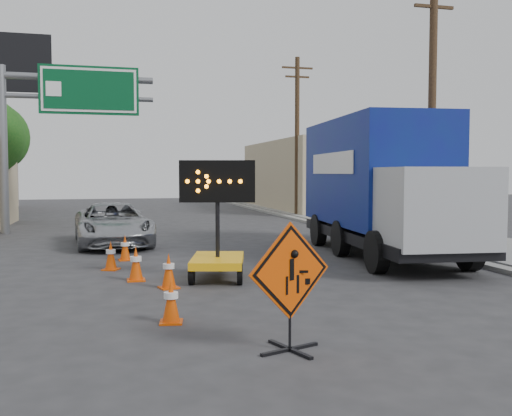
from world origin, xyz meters
name	(u,v)px	position (x,y,z in m)	size (l,w,h in m)	color
ground	(298,363)	(0.00, 0.00, 0.00)	(100.00, 100.00, 0.00)	#2D2D30
curb_right	(347,231)	(7.20, 15.00, 0.06)	(0.40, 60.00, 0.12)	gray
sidewalk_right	(397,229)	(9.50, 15.00, 0.07)	(4.00, 60.00, 0.15)	gray
building_right_far	(338,176)	(13.00, 30.00, 2.30)	(10.00, 14.00, 4.60)	tan
highway_gantry	(56,110)	(-4.43, 17.96, 5.07)	(6.18, 0.38, 6.90)	slate
utility_pole_near	(432,106)	(8.00, 10.00, 4.68)	(1.80, 0.26, 9.00)	#4B3520
utility_pole_far	(297,134)	(8.00, 24.00, 4.68)	(1.80, 0.26, 9.00)	#4B3520
construction_sign	(290,283)	(0.06, 0.53, 0.95)	(1.29, 0.93, 1.80)	black
arrow_board	(218,253)	(0.07, 6.09, 0.62)	(1.72, 2.17, 2.77)	#FCB40E
pickup_truck	(113,224)	(-2.26, 13.21, 0.73)	(2.42, 5.24, 1.46)	#A9ACB0
box_truck	(380,194)	(5.50, 8.67, 1.86)	(3.42, 8.87, 4.11)	black
cone_a	(171,301)	(-1.39, 2.43, 0.37)	(0.43, 0.43, 0.73)	#D84404
cone_b	(169,271)	(-1.14, 5.29, 0.38)	(0.47, 0.47, 0.76)	#D84404
cone_c	(136,263)	(-1.79, 6.36, 0.40)	(0.41, 0.41, 0.80)	#D84404
cone_d	(111,255)	(-2.34, 8.02, 0.37)	(0.50, 0.50, 0.74)	#D84404
cone_e	(125,248)	(-1.95, 9.57, 0.36)	(0.40, 0.40, 0.72)	#D84404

